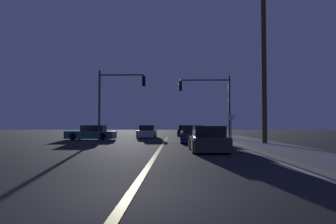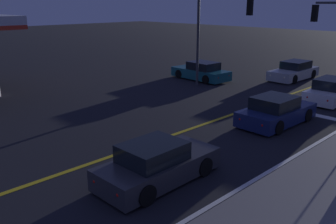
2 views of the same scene
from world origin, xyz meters
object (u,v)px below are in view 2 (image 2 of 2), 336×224
object	(u,v)px
car_far_approaching_teal	(201,72)
traffic_signal_far_left	(215,25)
car_side_waiting_charcoal	(157,164)
car_lead_oncoming_white	(333,91)
car_parked_curb_navy	(276,112)
car_following_oncoming_silver	(294,71)

from	to	relation	value
car_far_approaching_teal	traffic_signal_far_left	bearing A→B (deg)	-121.73
car_far_approaching_teal	car_side_waiting_charcoal	distance (m)	16.33
car_lead_oncoming_white	car_far_approaching_teal	bearing A→B (deg)	-177.12
car_lead_oncoming_white	car_side_waiting_charcoal	bearing A→B (deg)	-91.39
car_far_approaching_teal	car_parked_curb_navy	world-z (taller)	same
car_side_waiting_charcoal	car_following_oncoming_silver	size ratio (longest dim) A/B	0.89
car_far_approaching_teal	car_side_waiting_charcoal	size ratio (longest dim) A/B	1.08
car_parked_curb_navy	car_following_oncoming_silver	bearing A→B (deg)	114.47
car_parked_curb_navy	car_following_oncoming_silver	distance (m)	11.34
car_side_waiting_charcoal	car_lead_oncoming_white	bearing A→B (deg)	89.75
car_parked_curb_navy	car_following_oncoming_silver	xyz separation A→B (m)	(-4.47, 10.42, 0.00)
car_parked_curb_navy	traffic_signal_far_left	bearing A→B (deg)	153.10
car_following_oncoming_silver	car_side_waiting_charcoal	bearing A→B (deg)	105.08
car_lead_oncoming_white	car_far_approaching_teal	size ratio (longest dim) A/B	1.02
car_following_oncoming_silver	car_far_approaching_teal	bearing A→B (deg)	47.58
car_far_approaching_teal	car_parked_curb_navy	xyz separation A→B (m)	(9.21, -5.30, -0.00)
car_lead_oncoming_white	car_following_oncoming_silver	world-z (taller)	same
car_far_approaching_teal	car_parked_curb_navy	size ratio (longest dim) A/B	1.06
car_side_waiting_charcoal	car_parked_curb_navy	size ratio (longest dim) A/B	0.98
car_parked_curb_navy	car_lead_oncoming_white	bearing A→B (deg)	90.02
car_far_approaching_teal	traffic_signal_far_left	xyz separation A→B (m)	(2.54, -1.73, 3.55)
car_parked_curb_navy	car_following_oncoming_silver	world-z (taller)	same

